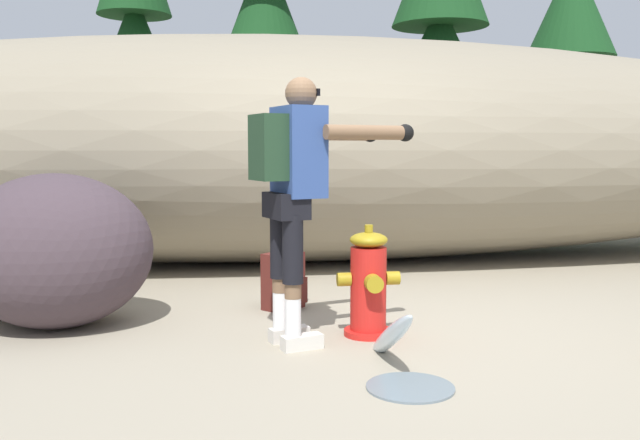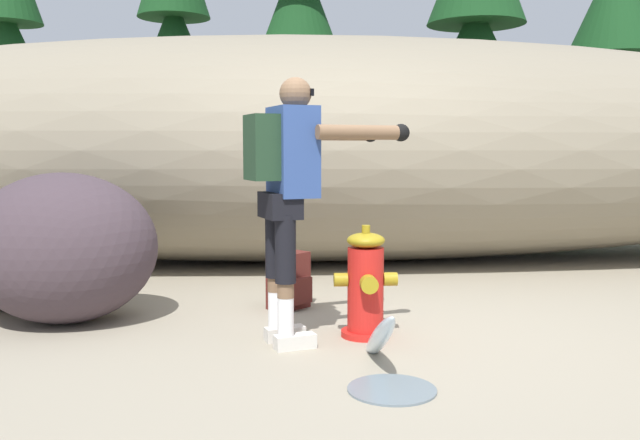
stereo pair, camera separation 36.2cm
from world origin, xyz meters
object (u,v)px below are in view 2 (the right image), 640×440
Objects in this scene: utility_worker at (292,177)px; boulder_large at (64,248)px; fire_hydrant at (366,286)px; spare_backpack at (289,281)px.

boulder_large is (-1.61, 0.67, -0.53)m from utility_worker.
utility_worker reaches higher than fire_hydrant.
utility_worker is at bearing -43.85° from spare_backpack.
utility_worker reaches higher than boulder_large.
utility_worker reaches higher than spare_backpack.
spare_backpack is at bearing 120.08° from fire_hydrant.
boulder_large is (-1.61, -0.33, 0.32)m from spare_backpack.
fire_hydrant reaches higher than spare_backpack.
spare_backpack is (-0.49, 0.84, -0.12)m from fire_hydrant.
spare_backpack is 1.68m from boulder_large.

